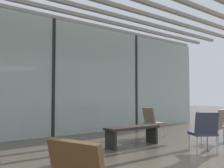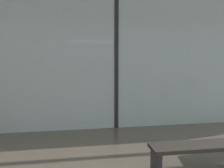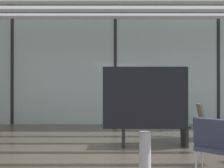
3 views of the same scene
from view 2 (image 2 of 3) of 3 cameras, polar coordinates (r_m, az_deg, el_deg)
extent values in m
cube|color=#A3B7B2|center=(6.06, 0.98, 6.13)|extent=(14.00, 0.08, 3.58)
cube|color=black|center=(6.06, 0.98, 6.13)|extent=(0.10, 0.12, 3.58)
ellipsoid|color=#B2BCD6|center=(10.97, -1.39, 7.34)|extent=(10.73, 3.96, 3.96)
sphere|color=black|center=(9.15, -18.50, 9.00)|extent=(0.28, 0.28, 0.28)
sphere|color=black|center=(9.06, -12.79, 9.21)|extent=(0.28, 0.28, 0.28)
sphere|color=black|center=(9.05, -7.02, 9.32)|extent=(0.28, 0.28, 0.28)
sphere|color=black|center=(9.14, -1.30, 9.34)|extent=(0.28, 0.28, 0.28)
sphere|color=black|center=(9.31, 4.26, 9.27)|extent=(0.28, 0.28, 0.28)
sphere|color=black|center=(9.57, 9.56, 9.13)|extent=(0.28, 0.28, 0.28)
cube|color=#28231E|center=(4.09, 19.72, -13.83)|extent=(1.51, 0.42, 0.06)
cube|color=#262628|center=(3.92, 10.50, -18.17)|extent=(0.06, 0.36, 0.41)
camera|label=1|loc=(2.92, -125.58, -17.39)|focal=42.14mm
camera|label=3|loc=(1.83, 133.87, -20.43)|focal=34.81mm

